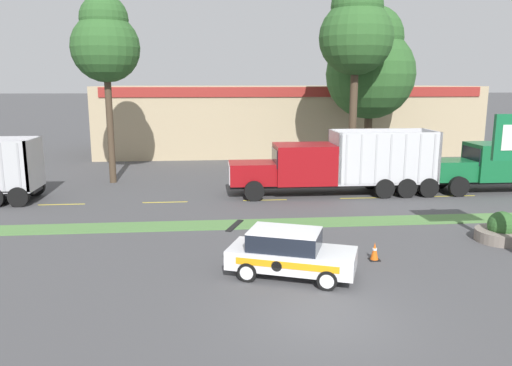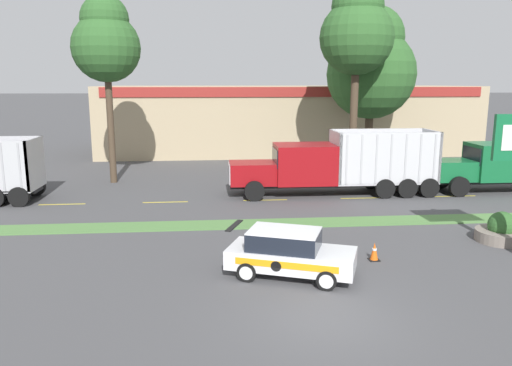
{
  "view_description": "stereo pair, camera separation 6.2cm",
  "coord_description": "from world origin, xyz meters",
  "px_view_note": "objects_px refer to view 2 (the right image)",
  "views": [
    {
      "loc": [
        -3.05,
        -12.37,
        6.3
      ],
      "look_at": [
        -1.11,
        8.54,
        2.07
      ],
      "focal_mm": 35.0,
      "sensor_mm": 36.0,
      "label": 1
    },
    {
      "loc": [
        -2.99,
        -12.38,
        6.3
      ],
      "look_at": [
        -1.11,
        8.54,
        2.07
      ],
      "focal_mm": 35.0,
      "sensor_mm": 36.0,
      "label": 2
    }
  ],
  "objects_px": {
    "dump_truck_mid": "(320,167)",
    "dump_truck_trail": "(510,166)",
    "traffic_cone": "(374,252)",
    "stone_planter": "(501,231)",
    "rally_car": "(289,253)"
  },
  "relations": [
    {
      "from": "dump_truck_mid",
      "to": "traffic_cone",
      "type": "xyz_separation_m",
      "value": [
        -0.37,
        -10.83,
        -1.26
      ]
    },
    {
      "from": "dump_truck_trail",
      "to": "traffic_cone",
      "type": "height_order",
      "value": "dump_truck_trail"
    },
    {
      "from": "dump_truck_mid",
      "to": "stone_planter",
      "type": "bearing_deg",
      "value": -59.19
    },
    {
      "from": "rally_car",
      "to": "traffic_cone",
      "type": "bearing_deg",
      "value": 20.0
    },
    {
      "from": "dump_truck_trail",
      "to": "traffic_cone",
      "type": "xyz_separation_m",
      "value": [
        -11.67,
        -10.71,
        -1.17
      ]
    },
    {
      "from": "dump_truck_mid",
      "to": "rally_car",
      "type": "height_order",
      "value": "dump_truck_mid"
    },
    {
      "from": "dump_truck_mid",
      "to": "dump_truck_trail",
      "type": "bearing_deg",
      "value": -0.59
    },
    {
      "from": "stone_planter",
      "to": "dump_truck_mid",
      "type": "bearing_deg",
      "value": 120.81
    },
    {
      "from": "stone_planter",
      "to": "traffic_cone",
      "type": "bearing_deg",
      "value": -163.81
    },
    {
      "from": "dump_truck_trail",
      "to": "rally_car",
      "type": "bearing_deg",
      "value": -141.48
    },
    {
      "from": "stone_planter",
      "to": "traffic_cone",
      "type": "relative_size",
      "value": 3.03
    },
    {
      "from": "dump_truck_mid",
      "to": "traffic_cone",
      "type": "height_order",
      "value": "dump_truck_mid"
    },
    {
      "from": "traffic_cone",
      "to": "stone_planter",
      "type": "bearing_deg",
      "value": 16.19
    },
    {
      "from": "dump_truck_mid",
      "to": "dump_truck_trail",
      "type": "distance_m",
      "value": 11.3
    },
    {
      "from": "dump_truck_mid",
      "to": "traffic_cone",
      "type": "relative_size",
      "value": 17.67
    }
  ]
}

